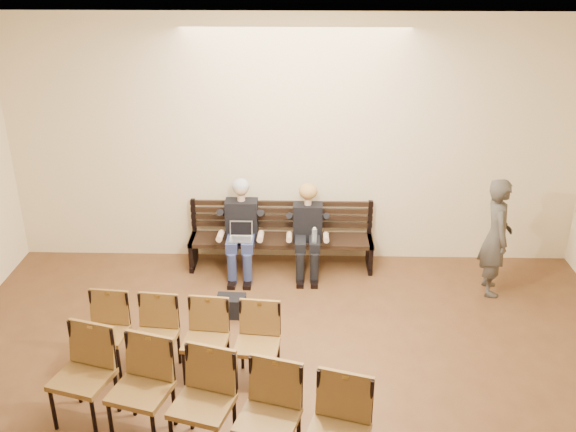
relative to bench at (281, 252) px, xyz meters
name	(u,v)px	position (x,y,z in m)	size (l,w,h in m)	color
room_walls	(285,215)	(0.18, -3.86, 2.31)	(8.02, 10.01, 3.51)	beige
bench	(281,252)	(0.00, 0.00, 0.00)	(2.60, 0.90, 0.45)	black
seated_man	(241,228)	(-0.55, -0.12, 0.44)	(0.55, 0.76, 1.33)	black
seated_woman	(308,234)	(0.37, -0.12, 0.36)	(0.50, 0.70, 1.17)	black
laptop	(241,242)	(-0.54, -0.35, 0.34)	(0.31, 0.25, 0.23)	#B6B5BA
water_bottle	(314,243)	(0.46, -0.38, 0.34)	(0.07, 0.07, 0.23)	silver
bag	(231,306)	(-0.58, -1.29, -0.09)	(0.36, 0.24, 0.26)	black
passerby	(497,229)	(2.82, -0.60, 0.70)	(0.67, 0.44, 1.84)	#3D3932
chair_row_front	(180,340)	(-0.99, -2.47, 0.21)	(2.13, 0.48, 0.87)	brown
chair_row_back	(202,406)	(-0.59, -3.56, 0.27)	(3.04, 0.54, 0.99)	brown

